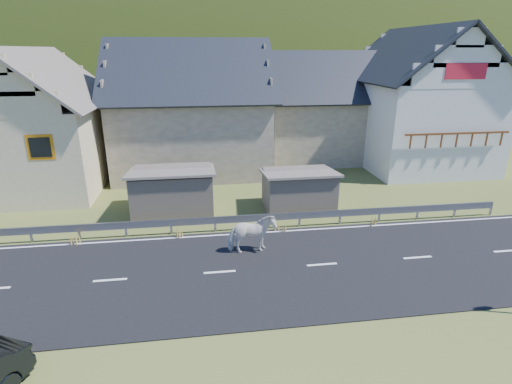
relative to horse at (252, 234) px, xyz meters
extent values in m
plane|color=#424D21|center=(-1.40, -1.40, -0.86)|extent=(160.00, 160.00, 0.00)
cube|color=black|center=(-1.40, -1.40, -0.84)|extent=(60.00, 7.00, 0.04)
cube|color=silver|center=(-1.40, -1.40, -0.82)|extent=(60.00, 6.60, 0.01)
cube|color=#93969B|center=(-1.40, 2.28, -0.28)|extent=(28.00, 0.08, 0.34)
cube|color=#93969B|center=(-9.40, 2.30, -0.51)|extent=(0.10, 0.06, 0.70)
cube|color=#93969B|center=(-7.40, 2.30, -0.51)|extent=(0.10, 0.06, 0.70)
cube|color=#93969B|center=(-5.40, 2.30, -0.51)|extent=(0.10, 0.06, 0.70)
cube|color=#93969B|center=(-3.40, 2.30, -0.51)|extent=(0.10, 0.06, 0.70)
cube|color=#93969B|center=(-1.40, 2.30, -0.51)|extent=(0.10, 0.06, 0.70)
cube|color=#93969B|center=(0.60, 2.30, -0.51)|extent=(0.10, 0.06, 0.70)
cube|color=#93969B|center=(2.60, 2.30, -0.51)|extent=(0.10, 0.06, 0.70)
cube|color=#93969B|center=(4.60, 2.30, -0.51)|extent=(0.10, 0.06, 0.70)
cube|color=#93969B|center=(6.60, 2.30, -0.51)|extent=(0.10, 0.06, 0.70)
cube|color=#93969B|center=(8.60, 2.30, -0.51)|extent=(0.10, 0.06, 0.70)
cube|color=#93969B|center=(10.60, 2.30, -0.51)|extent=(0.10, 0.06, 0.70)
cube|color=#93969B|center=(12.60, 2.30, -0.51)|extent=(0.10, 0.06, 0.70)
cube|color=#706257|center=(-3.40, 5.10, 0.24)|extent=(4.30, 3.30, 2.40)
cube|color=#706257|center=(3.10, 4.60, 0.14)|extent=(3.80, 2.90, 2.20)
cube|color=beige|center=(-11.40, 10.60, 1.64)|extent=(7.00, 9.00, 5.00)
cube|color=orange|center=(-9.80, 6.10, 2.54)|extent=(1.30, 0.12, 1.30)
cube|color=tan|center=(-13.40, 12.10, 5.70)|extent=(0.70, 0.70, 2.40)
cube|color=tan|center=(-2.40, 13.60, 1.64)|extent=(10.00, 9.00, 5.00)
cube|color=tan|center=(7.60, 15.60, 1.44)|extent=(9.00, 8.00, 4.60)
cube|color=silver|center=(13.60, 12.60, 2.14)|extent=(8.00, 10.00, 6.00)
cube|color=red|center=(13.60, 7.57, 5.94)|extent=(2.60, 0.06, 0.90)
cube|color=brown|center=(13.60, 7.35, 2.34)|extent=(6.80, 0.12, 0.12)
ellipsoid|color=#21310C|center=(3.60, 178.60, -20.86)|extent=(440.00, 280.00, 260.00)
imported|color=silver|center=(0.00, 0.00, 0.00)|extent=(1.09, 2.03, 1.64)
camera|label=1|loc=(-1.89, -14.66, 7.11)|focal=28.00mm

